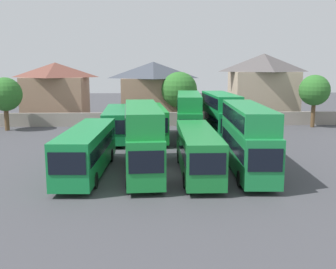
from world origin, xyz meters
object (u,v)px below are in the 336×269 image
Objects in this scene: bus_5 at (116,122)px; bus_1 at (87,148)px; bus_4 at (248,136)px; tree_left_of_lot at (179,90)px; bus_3 at (198,149)px; tree_right_of_lot at (314,91)px; house_terrace_right at (263,86)px; bus_7 at (189,114)px; tree_behind_wall at (5,95)px; bus_6 at (153,121)px; house_terrace_centre at (153,91)px; bus_2 at (142,136)px; bus_8 at (221,114)px; house_terrace_left at (56,91)px.

bus_1 is at bearing -6.00° from bus_5.
bus_4 is 26.74m from tree_left_of_lot.
tree_left_of_lot is at bearing 145.42° from bus_5.
bus_1 is at bearing -92.58° from bus_3.
bus_4 is at bearing -122.48° from tree_right_of_lot.
tree_left_of_lot is (-12.77, -3.70, -0.32)m from house_terrace_right.
tree_left_of_lot reaches higher than bus_7.
tree_behind_wall is 39.08m from tree_right_of_lot.
bus_3 is at bearing -128.62° from tree_right_of_lot.
tree_behind_wall is at bearing -114.77° from bus_6.
house_terrace_right is at bearing 125.61° from bus_5.
house_terrace_centre is at bearing -162.59° from bus_7.
bus_1 is at bearing -93.37° from bus_2.
bus_6 is 1.02× the size of bus_8.
bus_6 is (3.94, -0.35, 0.11)m from bus_5.
tree_left_of_lot is (3.79, 12.48, 2.61)m from bus_6.
tree_right_of_lot is (17.75, 22.22, 2.88)m from bus_3.
bus_6 is 13.30m from tree_left_of_lot.
house_terrace_right is at bearing 130.67° from bus_6.
bus_1 is 32.26m from house_terrace_left.
bus_8 is (7.42, -0.12, 0.78)m from bus_6.
bus_4 is at bearing 85.00° from bus_2.
house_terrace_right reaches higher than bus_6.
bus_3 is 33.34m from house_terrace_right.
bus_1 is 1.13× the size of bus_8.
house_terrace_left is 0.96× the size of house_terrace_centre.
bus_5 is 1.77× the size of tree_behind_wall.
bus_4 is at bearing 91.52° from bus_1.
bus_5 reaches higher than bus_3.
bus_2 is 30.88m from tree_right_of_lot.
house_terrace_centre is 16.36m from house_terrace_right.
house_terrace_centre reaches higher than bus_2.
tree_left_of_lot reaches higher than tree_right_of_lot.
bus_3 is 1.00× the size of bus_7.
tree_behind_wall is at bearing -165.87° from tree_left_of_lot.
house_terrace_right is (13.31, 30.42, 3.05)m from bus_3.
bus_4 reaches higher than bus_3.
bus_7 is 16.44m from house_terrace_centre.
house_terrace_centre reaches higher than bus_7.
house_terrace_left is 10.79m from tree_behind_wall.
tree_right_of_lot is (39.07, 1.00, 0.32)m from tree_behind_wall.
bus_3 is at bearing -18.46° from bus_8.
bus_5 is 14.64m from tree_left_of_lot.
house_terrace_centre is 1.33× the size of tree_left_of_lot.
bus_8 is at bearing -119.30° from house_terrace_right.
bus_6 is 22.64m from tree_right_of_lot.
bus_7 is at bearing 83.69° from bus_5.
house_terrace_right is 1.43× the size of tree_right_of_lot.
house_terrace_left is at bearing -159.90° from bus_2.
bus_7 is at bearing 82.93° from bus_6.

